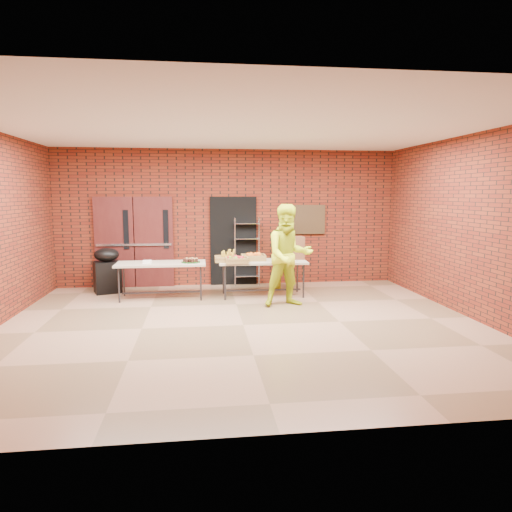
{
  "coord_description": "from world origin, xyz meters",
  "views": [
    {
      "loc": [
        -0.69,
        -7.32,
        2.17
      ],
      "look_at": [
        0.39,
        1.4,
        0.96
      ],
      "focal_mm": 32.0,
      "sensor_mm": 36.0,
      "label": 1
    }
  ],
  "objects_px": {
    "table_right": "(263,264)",
    "coffee_dispenser": "(295,248)",
    "covered_grill": "(107,270)",
    "volunteer_man": "(289,256)",
    "wire_rack": "(247,252)",
    "table_left": "(161,266)",
    "volunteer_woman": "(284,250)"
  },
  "relations": [
    {
      "from": "wire_rack",
      "to": "volunteer_woman",
      "type": "distance_m",
      "value": 0.94
    },
    {
      "from": "table_right",
      "to": "volunteer_woman",
      "type": "height_order",
      "value": "volunteer_woman"
    },
    {
      "from": "coffee_dispenser",
      "to": "volunteer_man",
      "type": "relative_size",
      "value": 0.25
    },
    {
      "from": "table_right",
      "to": "coffee_dispenser",
      "type": "height_order",
      "value": "coffee_dispenser"
    },
    {
      "from": "wire_rack",
      "to": "coffee_dispenser",
      "type": "distance_m",
      "value": 1.38
    },
    {
      "from": "volunteer_man",
      "to": "wire_rack",
      "type": "bearing_deg",
      "value": 98.92
    },
    {
      "from": "coffee_dispenser",
      "to": "table_left",
      "type": "bearing_deg",
      "value": -176.99
    },
    {
      "from": "wire_rack",
      "to": "table_left",
      "type": "bearing_deg",
      "value": -147.74
    },
    {
      "from": "table_right",
      "to": "covered_grill",
      "type": "relative_size",
      "value": 1.88
    },
    {
      "from": "wire_rack",
      "to": "coffee_dispenser",
      "type": "relative_size",
      "value": 3.28
    },
    {
      "from": "table_left",
      "to": "volunteer_man",
      "type": "bearing_deg",
      "value": -20.72
    },
    {
      "from": "table_right",
      "to": "coffee_dispenser",
      "type": "bearing_deg",
      "value": 15.33
    },
    {
      "from": "table_left",
      "to": "covered_grill",
      "type": "bearing_deg",
      "value": 150.11
    },
    {
      "from": "table_right",
      "to": "covered_grill",
      "type": "xyz_separation_m",
      "value": [
        -3.35,
        0.73,
        -0.2
      ]
    },
    {
      "from": "table_left",
      "to": "volunteer_man",
      "type": "height_order",
      "value": "volunteer_man"
    },
    {
      "from": "wire_rack",
      "to": "table_left",
      "type": "relative_size",
      "value": 0.88
    },
    {
      "from": "wire_rack",
      "to": "covered_grill",
      "type": "distance_m",
      "value": 3.18
    },
    {
      "from": "coffee_dispenser",
      "to": "volunteer_woman",
      "type": "relative_size",
      "value": 0.27
    },
    {
      "from": "coffee_dispenser",
      "to": "volunteer_man",
      "type": "xyz_separation_m",
      "value": [
        -0.35,
        -1.09,
        -0.02
      ]
    },
    {
      "from": "volunteer_woman",
      "to": "volunteer_man",
      "type": "relative_size",
      "value": 0.91
    },
    {
      "from": "wire_rack",
      "to": "volunteer_woman",
      "type": "bearing_deg",
      "value": -29.88
    },
    {
      "from": "table_right",
      "to": "volunteer_woman",
      "type": "relative_size",
      "value": 1.04
    },
    {
      "from": "wire_rack",
      "to": "table_left",
      "type": "height_order",
      "value": "wire_rack"
    },
    {
      "from": "coffee_dispenser",
      "to": "volunteer_man",
      "type": "height_order",
      "value": "volunteer_man"
    },
    {
      "from": "covered_grill",
      "to": "volunteer_man",
      "type": "height_order",
      "value": "volunteer_man"
    },
    {
      "from": "volunteer_woman",
      "to": "volunteer_man",
      "type": "distance_m",
      "value": 1.62
    },
    {
      "from": "table_right",
      "to": "covered_grill",
      "type": "bearing_deg",
      "value": 169.45
    },
    {
      "from": "volunteer_woman",
      "to": "volunteer_man",
      "type": "height_order",
      "value": "volunteer_man"
    },
    {
      "from": "wire_rack",
      "to": "table_right",
      "type": "height_order",
      "value": "wire_rack"
    },
    {
      "from": "covered_grill",
      "to": "volunteer_man",
      "type": "bearing_deg",
      "value": -44.05
    },
    {
      "from": "wire_rack",
      "to": "coffee_dispenser",
      "type": "bearing_deg",
      "value": -45.39
    },
    {
      "from": "wire_rack",
      "to": "table_right",
      "type": "bearing_deg",
      "value": -78.49
    }
  ]
}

